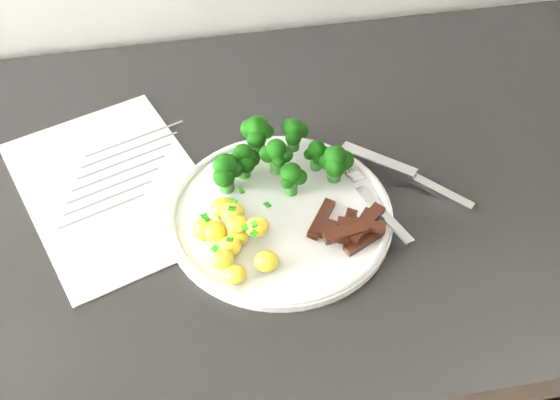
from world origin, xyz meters
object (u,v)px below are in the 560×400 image
at_px(counter, 217,387).
at_px(plate, 280,214).
at_px(knife, 423,182).
at_px(recipe_paper, 114,187).
at_px(fork, 373,200).
at_px(potatoes, 231,234).
at_px(beef_strips, 348,228).
at_px(broccoli, 278,154).

relative_size(counter, plate, 9.63).
bearing_deg(knife, recipe_paper, 169.57).
distance_m(fork, knife, 0.07).
bearing_deg(potatoes, beef_strips, -5.38).
xyz_separation_m(recipe_paper, fork, (0.28, -0.09, 0.02)).
height_order(plate, knife, knife).
xyz_separation_m(plate, broccoli, (0.01, 0.06, 0.03)).
distance_m(counter, recipe_paper, 0.46).
xyz_separation_m(fork, knife, (0.07, 0.02, -0.01)).
distance_m(counter, knife, 0.53).
bearing_deg(recipe_paper, beef_strips, -26.76).
height_order(counter, fork, fork).
xyz_separation_m(plate, knife, (0.17, 0.02, 0.00)).
bearing_deg(counter, broccoli, 4.75).
relative_size(beef_strips, knife, 0.68).
distance_m(counter, plate, 0.47).
relative_size(counter, recipe_paper, 7.43).
bearing_deg(plate, counter, 151.46).
distance_m(recipe_paper, broccoli, 0.19).
bearing_deg(potatoes, recipe_paper, 137.39).
relative_size(broccoli, potatoes, 1.41).
height_order(broccoli, fork, broccoli).
distance_m(recipe_paper, knife, 0.35).
bearing_deg(plate, recipe_paper, 155.75).
xyz_separation_m(potatoes, fork, (0.16, 0.02, -0.01)).
height_order(potatoes, beef_strips, potatoes).
xyz_separation_m(plate, beef_strips, (0.07, -0.04, 0.01)).
bearing_deg(fork, beef_strips, -137.08).
height_order(counter, broccoli, broccoli).
height_order(beef_strips, fork, beef_strips).
relative_size(plate, potatoes, 2.21).
bearing_deg(broccoli, recipe_paper, 173.49).
bearing_deg(broccoli, potatoes, -126.48).
bearing_deg(potatoes, counter, 113.51).
xyz_separation_m(recipe_paper, potatoes, (0.12, -0.11, 0.02)).
xyz_separation_m(counter, broccoli, (0.10, 0.01, 0.49)).
bearing_deg(potatoes, knife, 11.91).
xyz_separation_m(broccoli, knife, (0.16, -0.04, -0.03)).
distance_m(potatoes, knife, 0.23).
relative_size(counter, beef_strips, 27.10).
bearing_deg(recipe_paper, fork, -17.40).
bearing_deg(beef_strips, counter, 149.52).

